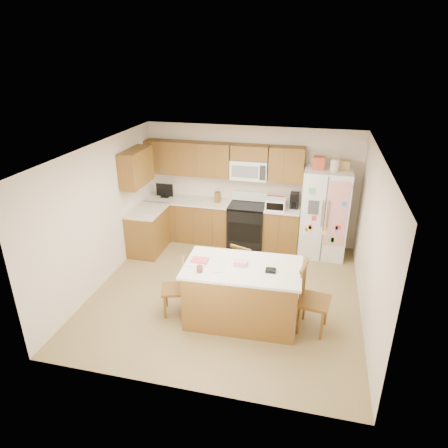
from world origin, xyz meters
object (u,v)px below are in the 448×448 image
(stove, at_px, (247,224))
(windsor_chair_left, at_px, (175,289))
(island, at_px, (242,293))
(windsor_chair_right, at_px, (312,300))
(windsor_chair_back, at_px, (244,269))
(refrigerator, at_px, (324,212))

(stove, height_order, windsor_chair_left, stove)
(island, xyz_separation_m, windsor_chair_right, (1.05, 0.01, 0.03))
(windsor_chair_left, relative_size, windsor_chair_back, 1.00)
(stove, height_order, refrigerator, refrigerator)
(island, xyz_separation_m, windsor_chair_back, (-0.12, 0.80, -0.04))
(stove, bearing_deg, refrigerator, -2.30)
(refrigerator, relative_size, windsor_chair_back, 2.20)
(windsor_chair_left, bearing_deg, windsor_chair_right, 1.84)
(windsor_chair_back, bearing_deg, island, -81.37)
(island, distance_m, windsor_chair_left, 1.07)
(stove, relative_size, windsor_chair_left, 1.22)
(stove, distance_m, windsor_chair_back, 1.85)
(refrigerator, bearing_deg, windsor_chair_left, -130.40)
(stove, relative_size, windsor_chair_right, 1.04)
(windsor_chair_back, bearing_deg, stove, 98.95)
(windsor_chair_back, bearing_deg, refrigerator, 53.95)
(stove, relative_size, windsor_chair_back, 1.22)
(stove, xyz_separation_m, windsor_chair_right, (1.46, -2.61, 0.04))
(windsor_chair_left, bearing_deg, refrigerator, 49.60)
(windsor_chair_right, bearing_deg, refrigerator, 87.53)
(refrigerator, relative_size, windsor_chair_right, 1.87)
(windsor_chair_left, xyz_separation_m, windsor_chair_right, (2.12, 0.07, 0.08))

